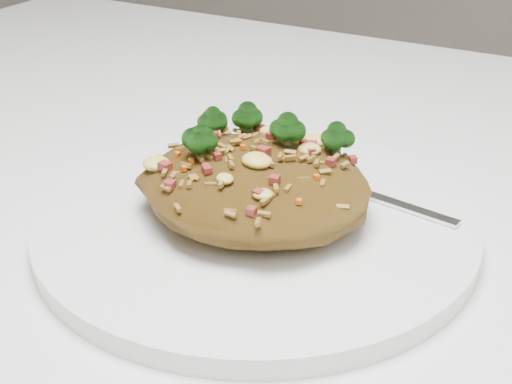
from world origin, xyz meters
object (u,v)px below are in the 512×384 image
dining_table (283,276)px  fried_rice (256,173)px  plate (256,221)px  fork (359,191)px

dining_table → fried_rice: (0.02, -0.08, 0.13)m
plate → fried_rice: bearing=117.9°
dining_table → fried_rice: fried_rice is taller
plate → dining_table: bearing=103.1°
dining_table → fried_rice: 0.16m
dining_table → fork: bearing=-18.2°
plate → fried_rice: 0.04m
dining_table → fork: (0.07, -0.02, 0.11)m
dining_table → fork: fork is taller
dining_table → plate: bearing=-76.9°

